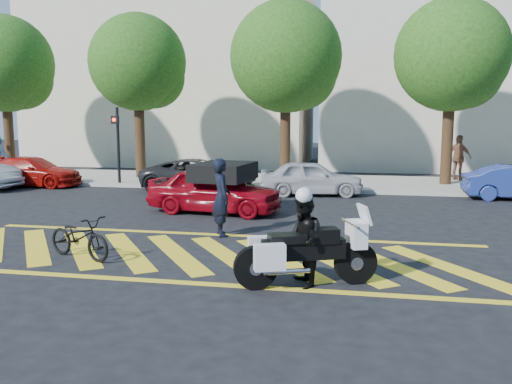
% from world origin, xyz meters
% --- Properties ---
extents(ground, '(90.00, 90.00, 0.00)m').
position_xyz_m(ground, '(0.00, 0.00, 0.00)').
color(ground, black).
rests_on(ground, ground).
extents(sidewalk, '(60.00, 5.00, 0.15)m').
position_xyz_m(sidewalk, '(0.00, 12.00, 0.07)').
color(sidewalk, '#9E998E').
rests_on(sidewalk, ground).
extents(crosswalk, '(12.33, 4.00, 0.01)m').
position_xyz_m(crosswalk, '(-0.04, 0.00, 0.00)').
color(crosswalk, yellow).
rests_on(crosswalk, ground).
extents(building_left, '(16.00, 8.00, 10.00)m').
position_xyz_m(building_left, '(-8.00, 21.00, 5.00)').
color(building_left, beige).
rests_on(building_left, ground).
extents(building_right, '(16.00, 8.00, 11.00)m').
position_xyz_m(building_right, '(9.00, 21.00, 5.50)').
color(building_right, beige).
rests_on(building_right, ground).
extents(tree_far_left, '(4.40, 4.40, 7.41)m').
position_xyz_m(tree_far_left, '(-12.87, 12.06, 5.05)').
color(tree_far_left, black).
rests_on(tree_far_left, ground).
extents(tree_left, '(4.20, 4.20, 7.26)m').
position_xyz_m(tree_left, '(-6.37, 12.06, 4.99)').
color(tree_left, black).
rests_on(tree_left, ground).
extents(tree_center, '(4.60, 4.60, 7.56)m').
position_xyz_m(tree_center, '(0.13, 12.06, 5.10)').
color(tree_center, black).
rests_on(tree_center, ground).
extents(tree_right, '(4.40, 4.40, 7.41)m').
position_xyz_m(tree_right, '(6.63, 12.06, 5.05)').
color(tree_right, black).
rests_on(tree_right, ground).
extents(signal_pole, '(0.28, 0.43, 3.20)m').
position_xyz_m(signal_pole, '(-6.50, 9.74, 1.92)').
color(signal_pole, black).
rests_on(signal_pole, ground).
extents(officer_bike, '(0.72, 0.82, 1.88)m').
position_xyz_m(officer_bike, '(-0.10, 1.84, 0.94)').
color(officer_bike, black).
rests_on(officer_bike, ground).
extents(bicycle, '(1.79, 1.17, 0.89)m').
position_xyz_m(bicycle, '(-2.41, -0.76, 0.44)').
color(bicycle, black).
rests_on(bicycle, ground).
extents(police_motorcycle, '(2.40, 1.30, 1.11)m').
position_xyz_m(police_motorcycle, '(2.28, -1.69, 0.60)').
color(police_motorcycle, black).
rests_on(police_motorcycle, ground).
extents(officer_moto, '(0.84, 0.93, 1.58)m').
position_xyz_m(officer_moto, '(2.26, -1.68, 0.79)').
color(officer_moto, black).
rests_on(officer_moto, ground).
extents(red_convertible, '(4.17, 2.09, 1.36)m').
position_xyz_m(red_convertible, '(-1.08, 4.79, 0.68)').
color(red_convertible, maroon).
rests_on(red_convertible, ground).
extents(parked_left, '(4.13, 1.73, 1.19)m').
position_xyz_m(parked_left, '(-10.03, 9.20, 0.60)').
color(parked_left, '#A90F0A').
rests_on(parked_left, ground).
extents(parked_mid_left, '(4.46, 2.17, 1.22)m').
position_xyz_m(parked_mid_left, '(-2.93, 9.20, 0.61)').
color(parked_mid_left, black).
rests_on(parked_mid_left, ground).
extents(parked_mid_right, '(3.88, 1.99, 1.27)m').
position_xyz_m(parked_mid_right, '(1.41, 8.89, 0.63)').
color(parked_mid_right, '#B2B2B6').
rests_on(parked_mid_right, ground).
extents(pedestrian_right, '(1.17, 1.07, 1.91)m').
position_xyz_m(pedestrian_right, '(7.21, 13.42, 1.11)').
color(pedestrian_right, brown).
rests_on(pedestrian_right, sidewalk).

